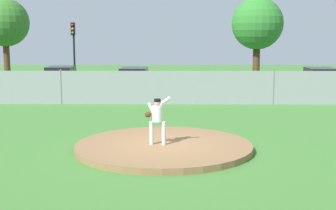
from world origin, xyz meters
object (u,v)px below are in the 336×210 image
object	(u,v)px
pitcher_youth	(157,116)
traffic_light_near	(74,43)
parked_car_navy	(320,82)
parked_car_burgundy	(134,82)
baseball	(151,137)
traffic_cone_orange	(219,91)
parked_car_silver	(61,81)

from	to	relation	value
pitcher_youth	traffic_light_near	size ratio (longest dim) A/B	0.34
parked_car_navy	parked_car_burgundy	world-z (taller)	parked_car_navy
parked_car_navy	baseball	bearing A→B (deg)	-126.86
parked_car_navy	parked_car_burgundy	bearing A→B (deg)	178.83
parked_car_burgundy	traffic_cone_orange	distance (m)	5.38
pitcher_youth	traffic_light_near	world-z (taller)	traffic_light_near
pitcher_youth	parked_car_burgundy	distance (m)	14.60
parked_car_silver	traffic_light_near	size ratio (longest dim) A/B	0.90
parked_car_navy	pitcher_youth	bearing A→B (deg)	-124.33
parked_car_navy	traffic_light_near	world-z (taller)	traffic_light_near
traffic_cone_orange	pitcher_youth	bearing A→B (deg)	-103.69
baseball	parked_car_burgundy	world-z (taller)	parked_car_burgundy
parked_car_silver	traffic_light_near	xyz separation A→B (m)	(0.01, 4.04, 2.35)
pitcher_youth	traffic_light_near	distance (m)	20.12
parked_car_burgundy	traffic_cone_orange	world-z (taller)	parked_car_burgundy
parked_car_navy	traffic_light_near	bearing A→B (deg)	164.06
parked_car_silver	traffic_cone_orange	distance (m)	10.09
pitcher_youth	baseball	bearing A→B (deg)	104.74
parked_car_burgundy	traffic_cone_orange	bearing A→B (deg)	-4.24
traffic_cone_orange	traffic_light_near	bearing A→B (deg)	154.34
parked_car_silver	parked_car_burgundy	distance (m)	4.72
parked_car_burgundy	parked_car_silver	bearing A→B (deg)	175.29
baseball	parked_car_silver	distance (m)	15.31
baseball	parked_car_burgundy	xyz separation A→B (m)	(-1.66, 13.53, 0.58)
traffic_light_near	parked_car_burgundy	bearing A→B (deg)	-43.30
baseball	parked_car_silver	world-z (taller)	parked_car_silver
parked_car_navy	traffic_cone_orange	bearing A→B (deg)	-178.57
baseball	parked_car_burgundy	size ratio (longest dim) A/B	0.02
parked_car_navy	parked_car_silver	xyz separation A→B (m)	(-16.33, 0.63, 0.01)
baseball	traffic_cone_orange	distance (m)	13.64
parked_car_navy	traffic_light_near	distance (m)	17.14
traffic_light_near	baseball	bearing A→B (deg)	-70.50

